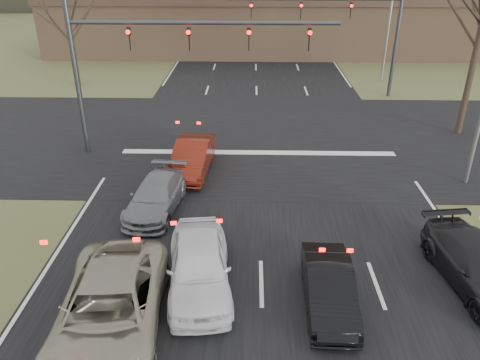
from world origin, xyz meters
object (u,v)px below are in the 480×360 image
object	(u,v)px
car_black_hatch	(329,288)
mast_arm_far	(355,19)
car_grey_ahead	(156,196)
car_charcoal_sedan	(479,266)
building	(277,22)
car_white_sedan	(199,265)
streetlight_right_far	(389,2)
mast_arm_near	(144,49)
car_red_ahead	(192,157)
car_silver_suv	(110,310)

from	to	relation	value
car_black_hatch	mast_arm_far	bearing A→B (deg)	79.47
car_grey_ahead	car_charcoal_sedan	bearing A→B (deg)	-15.54
building	car_white_sedan	distance (m)	35.42
mast_arm_far	car_charcoal_sedan	bearing A→B (deg)	-89.09
car_white_sedan	car_black_hatch	bearing A→B (deg)	-17.72
streetlight_right_far	car_charcoal_sedan	size ratio (longest dim) A/B	2.14
car_grey_ahead	mast_arm_far	bearing A→B (deg)	63.39
streetlight_right_far	car_black_hatch	world-z (taller)	streetlight_right_far
car_charcoal_sedan	mast_arm_near	bearing A→B (deg)	132.35
building	car_red_ahead	bearing A→B (deg)	-100.44
car_silver_suv	car_black_hatch	size ratio (longest dim) A/B	1.52
streetlight_right_far	car_silver_suv	world-z (taller)	streetlight_right_far
building	mast_arm_far	bearing A→B (deg)	-74.42
mast_arm_near	car_white_sedan	xyz separation A→B (m)	(3.36, -10.16, -4.30)
streetlight_right_far	car_red_ahead	world-z (taller)	streetlight_right_far
car_black_hatch	car_charcoal_sedan	bearing A→B (deg)	13.52
car_red_ahead	car_silver_suv	bearing A→B (deg)	-91.47
streetlight_right_far	car_charcoal_sedan	bearing A→B (deg)	-96.74
car_white_sedan	car_silver_suv	bearing A→B (deg)	-144.21
mast_arm_near	car_white_sedan	world-z (taller)	mast_arm_near
mast_arm_far	car_charcoal_sedan	world-z (taller)	mast_arm_far
building	car_grey_ahead	distance (m)	31.28
car_white_sedan	car_black_hatch	xyz separation A→B (m)	(3.75, -0.73, -0.15)
mast_arm_far	car_charcoal_sedan	distance (m)	20.34
mast_arm_far	car_red_ahead	distance (m)	15.82
mast_arm_near	mast_arm_far	distance (m)	15.17
car_charcoal_sedan	car_grey_ahead	distance (m)	11.33
mast_arm_near	car_red_ahead	distance (m)	5.34
building	streetlight_right_far	bearing A→B (deg)	-56.35
mast_arm_far	car_white_sedan	xyz separation A→B (m)	(-8.05, -20.16, -4.24)
car_charcoal_sedan	car_red_ahead	distance (m)	12.25
car_white_sedan	streetlight_right_far	bearing A→B (deg)	58.45
car_silver_suv	car_red_ahead	bearing A→B (deg)	79.79
mast_arm_far	car_silver_suv	size ratio (longest dim) A/B	1.93
car_white_sedan	car_charcoal_sedan	distance (m)	8.37
mast_arm_far	car_black_hatch	world-z (taller)	mast_arm_far
car_black_hatch	car_grey_ahead	bearing A→B (deg)	139.28
car_white_sedan	car_red_ahead	distance (m)	8.10
mast_arm_near	car_grey_ahead	world-z (taller)	mast_arm_near
car_silver_suv	car_charcoal_sedan	xyz separation A→B (m)	(10.50, 2.24, -0.12)
streetlight_right_far	car_grey_ahead	xyz separation A→B (m)	(-13.32, -19.63, -4.97)
streetlight_right_far	car_black_hatch	xyz separation A→B (m)	(-7.44, -24.89, -4.96)
car_silver_suv	mast_arm_far	bearing A→B (deg)	60.79
mast_arm_near	car_red_ahead	xyz separation A→B (m)	(2.23, -2.14, -4.36)
car_white_sedan	car_grey_ahead	size ratio (longest dim) A/B	1.07
streetlight_right_far	car_silver_suv	size ratio (longest dim) A/B	1.74
building	car_red_ahead	world-z (taller)	building
streetlight_right_far	car_silver_suv	distance (m)	29.70
car_white_sedan	car_red_ahead	size ratio (longest dim) A/B	1.05
car_charcoal_sedan	car_silver_suv	bearing A→B (deg)	-175.51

